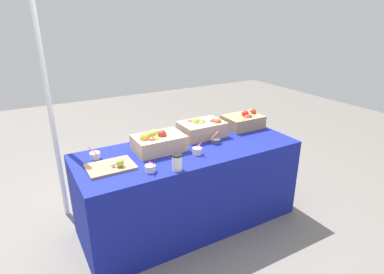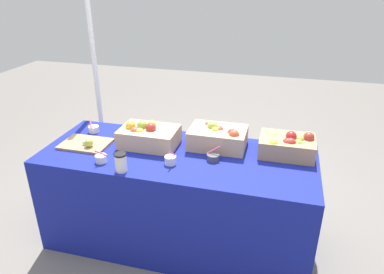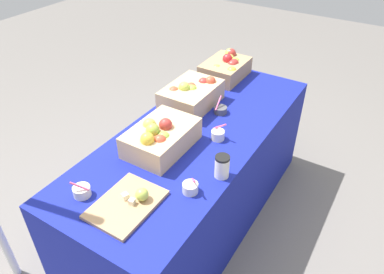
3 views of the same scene
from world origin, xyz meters
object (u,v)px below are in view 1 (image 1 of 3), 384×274
(sample_bowl_near, at_px, (197,151))
(sample_bowl_far, at_px, (150,168))
(cutting_board_front, at_px, (112,166))
(sample_bowl_extra, at_px, (216,141))
(sample_bowl_mid, at_px, (95,155))
(coffee_cup, at_px, (177,162))
(apple_crate_right, at_px, (158,142))
(apple_crate_left, at_px, (244,120))
(apple_crate_middle, at_px, (202,128))
(tent_pole, at_px, (51,116))

(sample_bowl_near, height_order, sample_bowl_far, sample_bowl_near)
(cutting_board_front, distance_m, sample_bowl_extra, 0.94)
(cutting_board_front, xyz_separation_m, sample_bowl_near, (0.68, -0.10, 0.01))
(sample_bowl_mid, height_order, coffee_cup, coffee_cup)
(apple_crate_right, distance_m, sample_bowl_mid, 0.51)
(apple_crate_left, height_order, sample_bowl_far, apple_crate_left)
(apple_crate_middle, relative_size, sample_bowl_near, 3.50)
(cutting_board_front, distance_m, tent_pole, 0.82)
(apple_crate_middle, bearing_deg, tent_pole, 157.51)
(apple_crate_middle, height_order, tent_pole, tent_pole)
(cutting_board_front, height_order, coffee_cup, coffee_cup)
(sample_bowl_mid, relative_size, sample_bowl_far, 1.01)
(tent_pole, bearing_deg, sample_bowl_near, -40.94)
(apple_crate_left, xyz_separation_m, apple_crate_right, (-0.98, -0.10, 0.00))
(apple_crate_left, xyz_separation_m, tent_pole, (-1.70, 0.51, 0.17))
(apple_crate_left, xyz_separation_m, sample_bowl_extra, (-0.48, -0.21, -0.05))
(sample_bowl_mid, height_order, tent_pole, tent_pole)
(sample_bowl_mid, height_order, sample_bowl_extra, same)
(coffee_cup, bearing_deg, sample_bowl_far, 157.77)
(sample_bowl_near, bearing_deg, apple_crate_middle, 53.12)
(sample_bowl_extra, distance_m, tent_pole, 1.44)
(coffee_cup, height_order, tent_pole, tent_pole)
(apple_crate_right, distance_m, sample_bowl_far, 0.39)
(sample_bowl_near, distance_m, sample_bowl_mid, 0.81)
(apple_crate_left, distance_m, tent_pole, 1.78)
(sample_bowl_extra, bearing_deg, apple_crate_right, 168.15)
(apple_crate_middle, xyz_separation_m, cutting_board_front, (-0.93, -0.23, -0.06))
(apple_crate_middle, height_order, coffee_cup, apple_crate_middle)
(coffee_cup, xyz_separation_m, tent_pole, (-0.70, 1.01, 0.19))
(coffee_cup, bearing_deg, sample_bowl_near, 31.97)
(sample_bowl_mid, relative_size, tent_pole, 0.05)
(apple_crate_right, bearing_deg, tent_pole, 139.88)
(apple_crate_middle, bearing_deg, sample_bowl_extra, -87.40)
(cutting_board_front, bearing_deg, coffee_cup, -33.62)
(sample_bowl_extra, bearing_deg, sample_bowl_far, -163.04)
(cutting_board_front, bearing_deg, sample_bowl_far, -41.02)
(sample_bowl_extra, bearing_deg, sample_bowl_mid, 168.26)
(sample_bowl_near, bearing_deg, coffee_cup, -148.03)
(sample_bowl_extra, relative_size, tent_pole, 0.05)
(cutting_board_front, height_order, sample_bowl_near, sample_bowl_near)
(apple_crate_right, bearing_deg, apple_crate_left, 6.09)
(apple_crate_left, xyz_separation_m, cutting_board_front, (-1.41, -0.23, -0.06))
(tent_pole, bearing_deg, apple_crate_left, -16.54)
(sample_bowl_near, bearing_deg, apple_crate_left, 24.22)
(apple_crate_left, xyz_separation_m, sample_bowl_far, (-1.19, -0.43, -0.05))
(sample_bowl_near, distance_m, coffee_cup, 0.32)
(apple_crate_left, relative_size, sample_bowl_extra, 3.62)
(apple_crate_left, height_order, sample_bowl_near, apple_crate_left)
(sample_bowl_near, xyz_separation_m, sample_bowl_far, (-0.45, -0.09, -0.00))
(cutting_board_front, xyz_separation_m, coffee_cup, (0.41, -0.27, 0.05))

